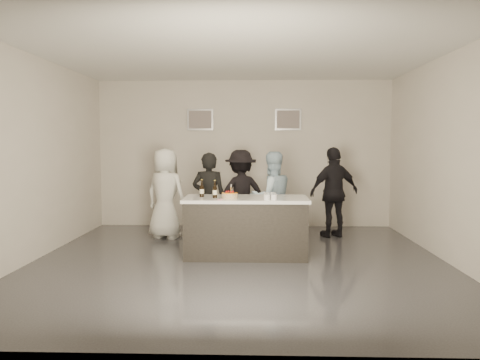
{
  "coord_description": "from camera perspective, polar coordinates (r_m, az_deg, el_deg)",
  "views": [
    {
      "loc": [
        0.24,
        -6.65,
        1.7
      ],
      "look_at": [
        0.0,
        0.5,
        1.15
      ],
      "focal_mm": 35.0,
      "sensor_mm": 36.0,
      "label": 1
    }
  ],
  "objects": [
    {
      "name": "picture_right",
      "position": [
        9.66,
        5.89,
        7.35
      ],
      "size": [
        0.54,
        0.04,
        0.44
      ],
      "primitive_type": "cube",
      "color": "#B2B2B7",
      "rests_on": "wall_back"
    },
    {
      "name": "person_guest_right",
      "position": [
        8.7,
        11.41,
        -1.47
      ],
      "size": [
        1.04,
        0.73,
        1.65
      ],
      "primitive_type": "imported",
      "rotation": [
        0.0,
        0.0,
        3.52
      ],
      "color": "black",
      "rests_on": "ground"
    },
    {
      "name": "beer_bottle_a",
      "position": [
        7.12,
        -4.68,
        -1.02
      ],
      "size": [
        0.07,
        0.07,
        0.26
      ],
      "primitive_type": "cylinder",
      "color": "black",
      "rests_on": "bar_counter"
    },
    {
      "name": "wall_right",
      "position": [
        7.21,
        24.46,
        2.41
      ],
      "size": [
        0.04,
        6.0,
        3.0
      ],
      "primitive_type": "cube",
      "color": "beige",
      "rests_on": "ground"
    },
    {
      "name": "ceiling",
      "position": [
        6.78,
        -0.15,
        15.44
      ],
      "size": [
        6.0,
        6.0,
        0.0
      ],
      "primitive_type": "plane",
      "rotation": [
        3.14,
        0.0,
        0.0
      ],
      "color": "white"
    },
    {
      "name": "person_guest_left",
      "position": [
        8.53,
        -9.05,
        -1.63
      ],
      "size": [
        0.93,
        0.79,
        1.62
      ],
      "primitive_type": "imported",
      "rotation": [
        0.0,
        0.0,
        2.73
      ],
      "color": "white",
      "rests_on": "ground"
    },
    {
      "name": "floor",
      "position": [
        6.87,
        -0.14,
        -9.93
      ],
      "size": [
        6.0,
        6.0,
        0.0
      ],
      "primitive_type": "plane",
      "color": "#3D3D42",
      "rests_on": "ground"
    },
    {
      "name": "beer_bottle_b",
      "position": [
        6.95,
        -3.08,
        -1.14
      ],
      "size": [
        0.07,
        0.07,
        0.26
      ],
      "primitive_type": "cylinder",
      "color": "black",
      "rests_on": "bar_counter"
    },
    {
      "name": "wall_left",
      "position": [
        7.4,
        -24.05,
        2.46
      ],
      "size": [
        0.04,
        6.0,
        3.0
      ],
      "primitive_type": "cube",
      "color": "beige",
      "rests_on": "ground"
    },
    {
      "name": "person_main_black",
      "position": [
        7.81,
        -3.79,
        -2.36
      ],
      "size": [
        0.62,
        0.45,
        1.57
      ],
      "primitive_type": "imported",
      "rotation": [
        0.0,
        0.0,
        3.0
      ],
      "color": "black",
      "rests_on": "ground"
    },
    {
      "name": "wall_front",
      "position": [
        3.67,
        -1.83,
        1.23
      ],
      "size": [
        6.0,
        0.04,
        3.0
      ],
      "primitive_type": "cube",
      "color": "beige",
      "rests_on": "ground"
    },
    {
      "name": "bar_counter",
      "position": [
        7.11,
        0.73,
        -5.73
      ],
      "size": [
        1.86,
        0.86,
        0.9
      ],
      "primitive_type": "cube",
      "color": "white",
      "rests_on": "ground"
    },
    {
      "name": "candles",
      "position": [
        6.73,
        -2.05,
        -2.42
      ],
      "size": [
        0.24,
        0.08,
        0.01
      ],
      "primitive_type": "cube",
      "color": "pink",
      "rests_on": "bar_counter"
    },
    {
      "name": "tumbler_cluster",
      "position": [
        6.89,
        3.71,
        -1.96
      ],
      "size": [
        0.19,
        0.4,
        0.08
      ],
      "primitive_type": "cube",
      "color": "orange",
      "rests_on": "bar_counter"
    },
    {
      "name": "picture_left",
      "position": [
        9.7,
        -4.87,
        7.34
      ],
      "size": [
        0.54,
        0.04,
        0.44
      ],
      "primitive_type": "cube",
      "color": "#B2B2B7",
      "rests_on": "wall_back"
    },
    {
      "name": "cake",
      "position": [
        6.95,
        -1.27,
        -1.9
      ],
      "size": [
        0.24,
        0.24,
        0.07
      ],
      "primitive_type": "cylinder",
      "color": "orange",
      "rests_on": "bar_counter"
    },
    {
      "name": "wall_back",
      "position": [
        9.66,
        0.5,
        3.22
      ],
      "size": [
        6.0,
        0.04,
        3.0
      ],
      "primitive_type": "cube",
      "color": "beige",
      "rests_on": "ground"
    },
    {
      "name": "person_guest_back",
      "position": [
        8.54,
        0.09,
        -1.66
      ],
      "size": [
        1.18,
        0.92,
        1.6
      ],
      "primitive_type": "imported",
      "rotation": [
        0.0,
        0.0,
        3.5
      ],
      "color": "black",
      "rests_on": "ground"
    },
    {
      "name": "person_main_blue",
      "position": [
        7.96,
        3.88,
        -2.19
      ],
      "size": [
        0.93,
        0.83,
        1.58
      ],
      "primitive_type": "imported",
      "rotation": [
        0.0,
        0.0,
        3.51
      ],
      "color": "#AECEE4",
      "rests_on": "ground"
    }
  ]
}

